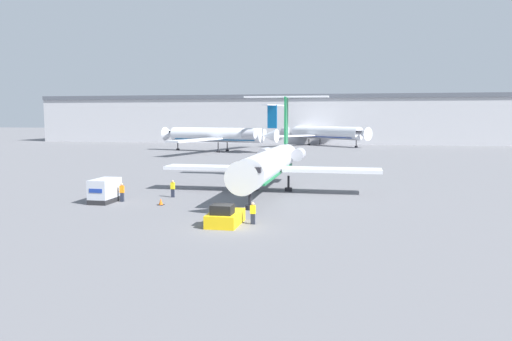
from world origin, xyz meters
The scene contains 11 objects.
ground_plane centered at (0.00, 0.00, 0.00)m, with size 600.00×600.00×0.00m, color slate.
terminal_building centered at (0.00, 120.00, 7.30)m, with size 180.00×16.80×14.55m.
airplane_main centered at (0.07, 17.84, 3.18)m, with size 23.06×26.72×10.59m.
pushback_tug centered at (-0.56, 1.03, 0.59)m, with size 2.21×3.91×1.64m.
luggage_cart centered at (-14.03, 8.29, 1.11)m, with size 1.81×3.42×2.22m.
worker_near_tug centered at (1.43, 1.60, 0.86)m, with size 0.40×0.24×1.66m.
worker_by_wing centered at (-8.86, 12.31, 0.90)m, with size 0.40×0.24×1.72m.
worker_on_apron centered at (-12.63, 8.95, 0.94)m, with size 0.40×0.25×1.78m.
traffic_cone_left centered at (-8.37, 7.94, 0.29)m, with size 0.53×0.53×0.62m.
airplane_parked_far_left centered at (-21.43, 76.52, 3.84)m, with size 29.79×38.16×10.59m.
airplane_parked_far_right centered at (-1.47, 107.60, 3.58)m, with size 30.54×28.57×10.43m.
Camera 1 is at (8.66, -34.14, 7.95)m, focal length 35.00 mm.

